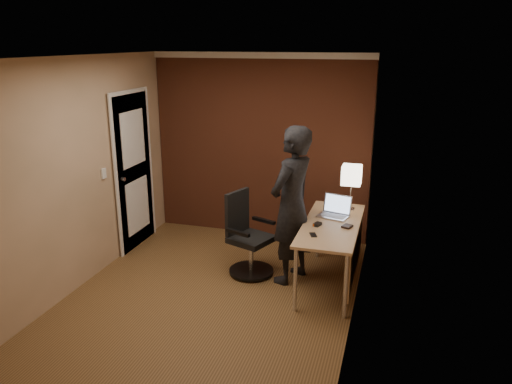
% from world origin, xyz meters
% --- Properties ---
extents(room, '(4.00, 4.00, 4.00)m').
position_xyz_m(room, '(-0.27, 1.54, 1.37)').
color(room, brown).
rests_on(room, ground).
extents(desk, '(0.60, 1.50, 0.73)m').
position_xyz_m(desk, '(1.25, 0.66, 0.60)').
color(desk, tan).
rests_on(desk, ground).
extents(desk_lamp, '(0.22, 0.22, 0.54)m').
position_xyz_m(desk_lamp, '(1.32, 1.18, 1.15)').
color(desk_lamp, silver).
rests_on(desk_lamp, desk).
extents(laptop, '(0.39, 0.34, 0.23)m').
position_xyz_m(laptop, '(1.18, 0.93, 0.79)').
color(laptop, silver).
rests_on(laptop, desk).
extents(mouse, '(0.09, 0.11, 0.03)m').
position_xyz_m(mouse, '(1.04, 0.55, 0.75)').
color(mouse, black).
rests_on(mouse, desk).
extents(phone, '(0.10, 0.13, 0.01)m').
position_xyz_m(phone, '(1.05, 0.26, 0.73)').
color(phone, black).
rests_on(phone, desk).
extents(wallet, '(0.12, 0.13, 0.02)m').
position_xyz_m(wallet, '(1.36, 0.59, 0.74)').
color(wallet, black).
rests_on(wallet, desk).
extents(office_chair, '(0.56, 0.61, 0.96)m').
position_xyz_m(office_chair, '(0.20, 0.68, 0.43)').
color(office_chair, black).
rests_on(office_chair, ground).
extents(person, '(0.63, 0.76, 1.79)m').
position_xyz_m(person, '(0.73, 0.66, 0.89)').
color(person, black).
rests_on(person, ground).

